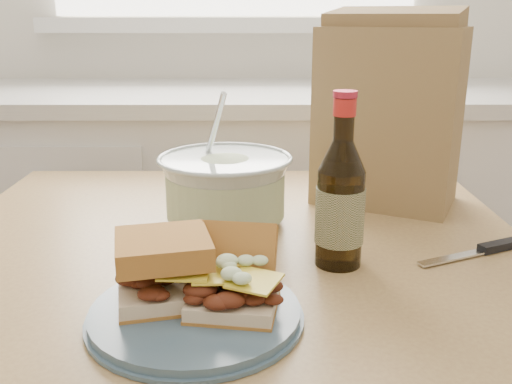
{
  "coord_description": "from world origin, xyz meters",
  "views": [
    {
      "loc": [
        0.07,
        -0.04,
        1.15
      ],
      "look_at": [
        0.07,
        0.83,
        0.88
      ],
      "focal_mm": 40.0,
      "sensor_mm": 36.0,
      "label": 1
    }
  ],
  "objects_px": {
    "plate": "(195,314)",
    "coleslaw_bowl": "(225,190)",
    "paper_bag": "(389,118)",
    "beer_bottle": "(340,202)",
    "dining_table": "(231,321)"
  },
  "relations": [
    {
      "from": "plate",
      "to": "coleslaw_bowl",
      "type": "xyz_separation_m",
      "value": [
        0.02,
        0.33,
        0.05
      ]
    },
    {
      "from": "paper_bag",
      "to": "coleslaw_bowl",
      "type": "bearing_deg",
      "value": -132.06
    },
    {
      "from": "beer_bottle",
      "to": "paper_bag",
      "type": "xyz_separation_m",
      "value": [
        0.13,
        0.3,
        0.07
      ]
    },
    {
      "from": "dining_table",
      "to": "beer_bottle",
      "type": "bearing_deg",
      "value": -13.53
    },
    {
      "from": "beer_bottle",
      "to": "coleslaw_bowl",
      "type": "bearing_deg",
      "value": 150.45
    },
    {
      "from": "beer_bottle",
      "to": "paper_bag",
      "type": "relative_size",
      "value": 0.77
    },
    {
      "from": "plate",
      "to": "coleslaw_bowl",
      "type": "distance_m",
      "value": 0.34
    },
    {
      "from": "dining_table",
      "to": "plate",
      "type": "relative_size",
      "value": 3.82
    },
    {
      "from": "coleslaw_bowl",
      "to": "beer_bottle",
      "type": "height_order",
      "value": "beer_bottle"
    },
    {
      "from": "beer_bottle",
      "to": "dining_table",
      "type": "bearing_deg",
      "value": -178.07
    },
    {
      "from": "dining_table",
      "to": "plate",
      "type": "xyz_separation_m",
      "value": [
        -0.03,
        -0.2,
        0.13
      ]
    },
    {
      "from": "coleslaw_bowl",
      "to": "paper_bag",
      "type": "distance_m",
      "value": 0.34
    },
    {
      "from": "dining_table",
      "to": "paper_bag",
      "type": "height_order",
      "value": "paper_bag"
    },
    {
      "from": "coleslaw_bowl",
      "to": "beer_bottle",
      "type": "distance_m",
      "value": 0.25
    },
    {
      "from": "dining_table",
      "to": "beer_bottle",
      "type": "xyz_separation_m",
      "value": [
        0.16,
        -0.04,
        0.21
      ]
    }
  ]
}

